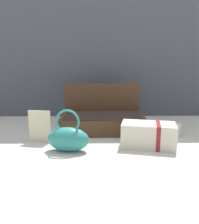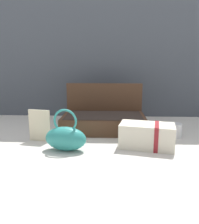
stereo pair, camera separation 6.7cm
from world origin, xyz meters
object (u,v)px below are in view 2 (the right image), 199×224
at_px(coffee_mug, 175,130).
at_px(info_card_left, 40,126).
at_px(teal_pouch_handbag, 66,138).
at_px(cream_toiletry_bag, 147,136).
at_px(open_suitcase, 104,119).

bearing_deg(coffee_mug, info_card_left, -172.72).
distance_m(teal_pouch_handbag, cream_toiletry_bag, 0.41).
bearing_deg(coffee_mug, teal_pouch_handbag, -158.91).
height_order(open_suitcase, teal_pouch_handbag, open_suitcase).
xyz_separation_m(open_suitcase, info_card_left, (-0.34, -0.24, 0.02)).
distance_m(open_suitcase, cream_toiletry_bag, 0.38).
xyz_separation_m(coffee_mug, info_card_left, (-0.76, -0.10, 0.05)).
distance_m(open_suitcase, teal_pouch_handbag, 0.41).
distance_m(coffee_mug, info_card_left, 0.77).
bearing_deg(open_suitcase, info_card_left, -145.31).
relative_size(teal_pouch_handbag, coffee_mug, 2.05).
bearing_deg(cream_toiletry_bag, info_card_left, 172.99).
bearing_deg(coffee_mug, open_suitcase, 161.24).
distance_m(cream_toiletry_bag, info_card_left, 0.58).
relative_size(cream_toiletry_bag, info_card_left, 1.67).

